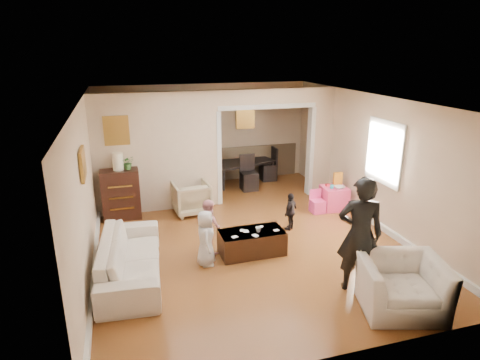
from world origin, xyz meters
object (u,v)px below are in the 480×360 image
object	(u,v)px
armchair_back	(191,198)
dresser	(121,194)
table_lamp	(118,162)
cyan_cup	(332,187)
adult_person	(360,235)
sofa	(131,258)
play_table	(334,198)
coffee_cup	(258,229)
dining_table	(242,172)
child_kneel_b	(209,226)
coffee_table	(252,242)
child_toddler	(291,211)
armchair_front	(401,285)
child_kneel_a	(206,238)

from	to	relation	value
armchair_back	dresser	world-z (taller)	dresser
dresser	table_lamp	bearing A→B (deg)	0.00
cyan_cup	adult_person	bearing A→B (deg)	-111.61
sofa	table_lamp	world-z (taller)	table_lamp
table_lamp	play_table	xyz separation A→B (m)	(4.57, -0.80, -0.99)
armchair_back	coffee_cup	bearing A→B (deg)	105.52
coffee_cup	dining_table	size ratio (longest dim) A/B	0.06
cyan_cup	child_kneel_b	distance (m)	3.23
play_table	dining_table	size ratio (longest dim) A/B	0.32
armchair_back	cyan_cup	size ratio (longest dim) A/B	9.63
play_table	child_kneel_b	xyz separation A→B (m)	(-3.12, -1.20, 0.23)
sofa	dining_table	world-z (taller)	sofa
play_table	cyan_cup	distance (m)	0.32
table_lamp	child_kneel_b	world-z (taller)	table_lamp
coffee_table	adult_person	world-z (taller)	adult_person
cyan_cup	child_toddler	distance (m)	1.46
armchair_front	child_kneel_b	xyz separation A→B (m)	(-2.18, 2.40, 0.12)
dresser	table_lamp	world-z (taller)	table_lamp
coffee_table	child_kneel_b	xyz separation A→B (m)	(-0.70, 0.30, 0.28)
armchair_front	table_lamp	xyz separation A→B (m)	(-3.63, 4.40, 0.88)
sofa	child_kneel_b	world-z (taller)	child_kneel_b
cyan_cup	adult_person	distance (m)	3.19
cyan_cup	dining_table	bearing A→B (deg)	118.44
coffee_cup	adult_person	size ratio (longest dim) A/B	0.05
dining_table	coffee_cup	bearing A→B (deg)	-117.12
adult_person	child_kneel_b	xyz separation A→B (m)	(-1.85, 1.80, -0.40)
coffee_cup	child_kneel_b	distance (m)	0.87
coffee_cup	play_table	bearing A→B (deg)	33.70
dining_table	child_kneel_b	distance (m)	4.00
coffee_table	sofa	bearing A→B (deg)	-174.45
armchair_front	child_kneel_a	size ratio (longest dim) A/B	1.17
armchair_front	adult_person	bearing A→B (deg)	134.76
coffee_table	child_toddler	distance (m)	1.30
adult_person	dresser	bearing A→B (deg)	-24.81
child_toddler	armchair_front	bearing A→B (deg)	57.86
child_kneel_a	child_kneel_b	world-z (taller)	child_kneel_b
coffee_table	play_table	distance (m)	2.85
coffee_cup	child_toddler	size ratio (longest dim) A/B	0.13
adult_person	cyan_cup	bearing A→B (deg)	-87.43
table_lamp	dining_table	xyz separation A→B (m)	(3.14, 1.62, -0.95)
coffee_table	child_kneel_a	distance (m)	0.90
armchair_front	coffee_table	size ratio (longest dim) A/B	0.99
cyan_cup	coffee_table	bearing A→B (deg)	-148.04
dresser	coffee_table	world-z (taller)	dresser
child_toddler	play_table	bearing A→B (deg)	167.96
sofa	dining_table	bearing A→B (deg)	-31.80
play_table	child_kneel_a	bearing A→B (deg)	-153.26
cyan_cup	dining_table	distance (m)	2.82
coffee_cup	coffee_table	bearing A→B (deg)	153.43
armchair_back	armchair_front	world-z (taller)	armchair_front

